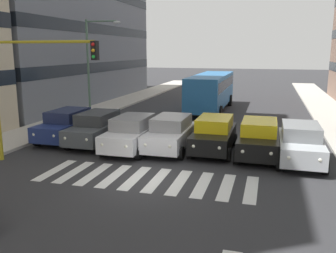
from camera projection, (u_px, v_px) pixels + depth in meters
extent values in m
plane|color=#2D2D30|center=(146.00, 179.00, 14.34)|extent=(180.00, 180.00, 0.00)
cube|color=slate|center=(60.00, 12.00, 34.72)|extent=(8.84, 24.53, 17.12)
cube|color=black|center=(63.00, 66.00, 35.77)|extent=(8.88, 24.57, 0.90)
cube|color=black|center=(61.00, 30.00, 35.07)|extent=(8.88, 24.57, 0.90)
cube|color=silver|center=(251.00, 189.00, 13.27)|extent=(0.45, 2.80, 0.01)
cube|color=silver|center=(226.00, 187.00, 13.51)|extent=(0.45, 2.80, 0.01)
cube|color=silver|center=(203.00, 184.00, 13.75)|extent=(0.45, 2.80, 0.01)
cube|color=silver|center=(179.00, 182.00, 13.99)|extent=(0.45, 2.80, 0.01)
cube|color=silver|center=(157.00, 180.00, 14.22)|extent=(0.45, 2.80, 0.01)
cube|color=silver|center=(135.00, 178.00, 14.46)|extent=(0.45, 2.80, 0.01)
cube|color=silver|center=(114.00, 176.00, 14.70)|extent=(0.45, 2.80, 0.01)
cube|color=silver|center=(94.00, 174.00, 14.94)|extent=(0.45, 2.80, 0.01)
cube|color=silver|center=(74.00, 172.00, 15.17)|extent=(0.45, 2.80, 0.01)
cube|color=silver|center=(55.00, 170.00, 15.41)|extent=(0.45, 2.80, 0.01)
cube|color=#B2B7BC|center=(300.00, 147.00, 16.31)|extent=(1.80, 4.40, 0.80)
cube|color=slate|center=(301.00, 131.00, 16.36)|extent=(1.58, 2.46, 0.60)
cylinder|color=black|center=(325.00, 167.00, 14.79)|extent=(0.22, 0.64, 0.64)
cylinder|color=black|center=(279.00, 163.00, 15.26)|extent=(0.22, 0.64, 0.64)
cylinder|color=black|center=(317.00, 149.00, 17.53)|extent=(0.22, 0.64, 0.64)
cylinder|color=black|center=(278.00, 146.00, 18.00)|extent=(0.22, 0.64, 0.64)
sphere|color=white|center=(320.00, 160.00, 14.12)|extent=(0.18, 0.18, 0.18)
sphere|color=white|center=(289.00, 158.00, 14.42)|extent=(0.18, 0.18, 0.18)
cube|color=black|center=(258.00, 142.00, 17.21)|extent=(1.80, 4.40, 0.80)
cube|color=yellow|center=(259.00, 127.00, 17.26)|extent=(1.58, 2.46, 0.60)
cylinder|color=black|center=(278.00, 160.00, 15.69)|extent=(0.22, 0.64, 0.64)
cylinder|color=black|center=(236.00, 157.00, 16.16)|extent=(0.22, 0.64, 0.64)
cylinder|color=black|center=(277.00, 144.00, 18.42)|extent=(0.22, 0.64, 0.64)
cylinder|color=black|center=(241.00, 142.00, 18.90)|extent=(0.22, 0.64, 0.64)
sphere|color=white|center=(271.00, 153.00, 15.02)|extent=(0.18, 0.18, 0.18)
sphere|color=white|center=(243.00, 151.00, 15.32)|extent=(0.18, 0.18, 0.18)
cube|color=black|center=(214.00, 138.00, 18.06)|extent=(1.80, 4.40, 0.80)
cube|color=yellow|center=(215.00, 123.00, 18.10)|extent=(1.58, 2.46, 0.60)
cylinder|color=black|center=(228.00, 155.00, 16.53)|extent=(0.22, 0.64, 0.64)
cylinder|color=black|center=(190.00, 152.00, 17.01)|extent=(0.22, 0.64, 0.64)
cylinder|color=black|center=(235.00, 140.00, 19.27)|extent=(0.22, 0.64, 0.64)
cylinder|color=black|center=(201.00, 138.00, 19.75)|extent=(0.22, 0.64, 0.64)
sphere|color=white|center=(219.00, 148.00, 15.86)|extent=(0.18, 0.18, 0.18)
sphere|color=white|center=(194.00, 146.00, 16.17)|extent=(0.18, 0.18, 0.18)
cube|color=silver|center=(170.00, 137.00, 18.29)|extent=(1.80, 4.40, 0.80)
cube|color=gray|center=(171.00, 122.00, 18.33)|extent=(1.58, 2.46, 0.60)
cylinder|color=black|center=(181.00, 153.00, 16.76)|extent=(0.22, 0.64, 0.64)
cylinder|color=black|center=(144.00, 150.00, 17.24)|extent=(0.22, 0.64, 0.64)
cylinder|color=black|center=(194.00, 139.00, 19.50)|extent=(0.22, 0.64, 0.64)
cylinder|color=black|center=(161.00, 137.00, 19.97)|extent=(0.22, 0.64, 0.64)
sphere|color=white|center=(170.00, 146.00, 16.09)|extent=(0.18, 0.18, 0.18)
sphere|color=white|center=(145.00, 145.00, 16.39)|extent=(0.18, 0.18, 0.18)
cube|color=silver|center=(132.00, 136.00, 18.31)|extent=(1.80, 4.40, 0.80)
cube|color=gray|center=(133.00, 122.00, 18.36)|extent=(1.58, 2.46, 0.60)
cylinder|color=black|center=(139.00, 153.00, 16.79)|extent=(0.22, 0.64, 0.64)
cylinder|color=black|center=(103.00, 150.00, 17.26)|extent=(0.22, 0.64, 0.64)
cylinder|color=black|center=(157.00, 139.00, 19.52)|extent=(0.22, 0.64, 0.64)
cylinder|color=black|center=(126.00, 137.00, 20.00)|extent=(0.22, 0.64, 0.64)
sphere|color=white|center=(126.00, 146.00, 16.12)|extent=(0.18, 0.18, 0.18)
sphere|color=white|center=(102.00, 145.00, 16.42)|extent=(0.18, 0.18, 0.18)
cube|color=#474C51|center=(96.00, 131.00, 19.53)|extent=(1.80, 4.40, 0.80)
cube|color=#343639|center=(98.00, 118.00, 19.58)|extent=(1.58, 2.46, 0.60)
cylinder|color=black|center=(100.00, 146.00, 18.01)|extent=(0.22, 0.64, 0.64)
cylinder|color=black|center=(68.00, 144.00, 18.48)|extent=(0.22, 0.64, 0.64)
cylinder|color=black|center=(123.00, 133.00, 20.74)|extent=(0.22, 0.64, 0.64)
cylinder|color=black|center=(94.00, 132.00, 21.22)|extent=(0.22, 0.64, 0.64)
sphere|color=white|center=(87.00, 140.00, 17.34)|extent=(0.18, 0.18, 0.18)
sphere|color=white|center=(65.00, 138.00, 17.64)|extent=(0.18, 0.18, 0.18)
cube|color=navy|center=(67.00, 128.00, 20.29)|extent=(1.80, 4.40, 0.80)
cube|color=#1D2547|center=(68.00, 115.00, 20.34)|extent=(1.58, 2.46, 0.60)
cylinder|color=black|center=(68.00, 142.00, 18.77)|extent=(0.22, 0.64, 0.64)
cylinder|color=black|center=(38.00, 140.00, 19.24)|extent=(0.22, 0.64, 0.64)
cylinder|color=black|center=(94.00, 131.00, 21.50)|extent=(0.22, 0.64, 0.64)
cylinder|color=black|center=(67.00, 129.00, 21.98)|extent=(0.22, 0.64, 0.64)
sphere|color=white|center=(54.00, 136.00, 18.10)|extent=(0.18, 0.18, 0.18)
sphere|color=white|center=(34.00, 134.00, 18.40)|extent=(0.18, 0.18, 0.18)
cube|color=#286BAD|center=(211.00, 90.00, 30.23)|extent=(2.50, 10.50, 2.50)
cube|color=black|center=(211.00, 83.00, 30.11)|extent=(2.52, 9.87, 0.80)
cylinder|color=black|center=(220.00, 112.00, 26.69)|extent=(0.28, 1.00, 1.00)
cylinder|color=black|center=(187.00, 111.00, 27.35)|extent=(0.28, 1.00, 1.00)
cylinder|color=black|center=(230.00, 100.00, 33.12)|extent=(0.28, 1.00, 1.00)
cylinder|color=black|center=(203.00, 99.00, 33.78)|extent=(0.28, 1.00, 1.00)
cylinder|color=#AD991E|center=(40.00, 42.00, 15.13)|extent=(4.94, 0.12, 0.12)
cube|color=black|center=(95.00, 51.00, 14.55)|extent=(0.24, 0.28, 0.76)
sphere|color=red|center=(93.00, 44.00, 14.36)|extent=(0.14, 0.14, 0.14)
sphere|color=orange|center=(93.00, 51.00, 14.41)|extent=(0.14, 0.14, 0.14)
sphere|color=green|center=(93.00, 57.00, 14.45)|extent=(0.14, 0.14, 0.14)
cylinder|color=#4C6B56|center=(88.00, 69.00, 26.41)|extent=(0.16, 0.16, 6.95)
cylinder|color=#4C6B56|center=(101.00, 21.00, 25.42)|extent=(2.31, 0.10, 0.10)
ellipsoid|color=#B7BCC1|center=(117.00, 22.00, 25.14)|extent=(0.56, 0.28, 0.20)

